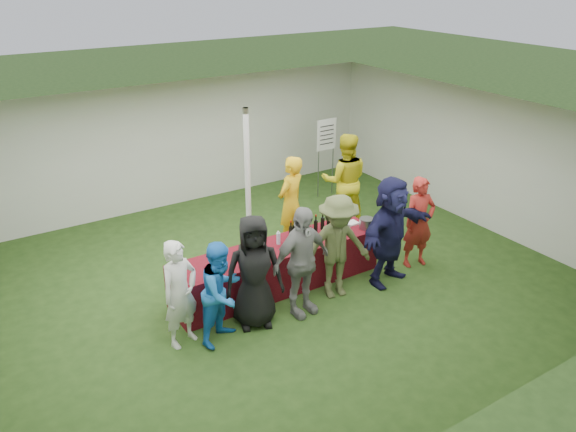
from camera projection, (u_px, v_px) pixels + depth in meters
ground at (258, 284)px, 9.48m from camera, size 60.00×60.00×0.00m
tent at (248, 182)px, 10.08m from camera, size 10.00×10.00×10.00m
serving_table at (278, 267)px, 9.24m from camera, size 3.60×0.80×0.75m
wine_bottles at (309, 227)px, 9.49m from camera, size 0.85×0.10×0.32m
wine_glasses at (262, 254)px, 8.64m from camera, size 2.69×0.13×0.16m
water_bottle at (278, 238)px, 9.13m from camera, size 0.07×0.07×0.23m
bar_towel at (351, 223)px, 9.86m from camera, size 0.25×0.18×0.03m
dump_bucket at (367, 223)px, 9.69m from camera, size 0.25×0.25×0.18m
wine_list_sign at (326, 140)px, 12.53m from camera, size 0.50×0.03×1.80m
staff_pourer at (291, 203)px, 10.32m from camera, size 0.78×0.66×1.81m
staff_back at (345, 181)px, 11.21m from camera, size 1.19×1.12×1.94m
customer_0 at (180, 294)px, 7.70m from camera, size 0.68×0.55×1.60m
customer_1 at (222, 292)px, 7.80m from camera, size 0.93×0.86×1.54m
customer_2 at (254, 272)px, 8.10m from camera, size 0.99×0.80×1.75m
customer_3 at (301, 262)px, 8.35m from camera, size 1.08×0.55×1.77m
customer_4 at (337, 247)px, 8.81m from camera, size 1.23×0.84×1.74m
customer_5 at (390, 231)px, 9.19m from camera, size 1.82×0.95×1.87m
customer_6 at (419, 222)px, 9.76m from camera, size 0.66×0.50×1.65m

